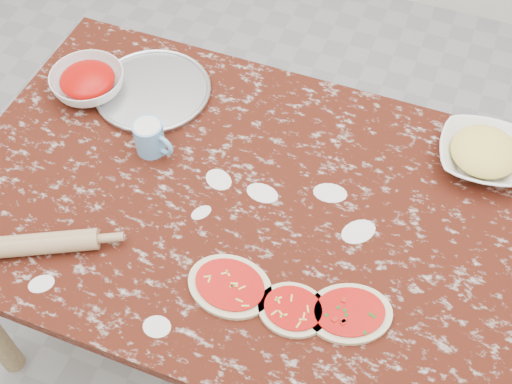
% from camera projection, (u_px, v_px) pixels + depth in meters
% --- Properties ---
extents(ground, '(4.00, 4.00, 0.00)m').
position_uv_depth(ground, '(256.00, 327.00, 2.29)').
color(ground, gray).
extents(worktable, '(1.60, 1.00, 0.75)m').
position_uv_depth(worktable, '(256.00, 221.00, 1.75)').
color(worktable, '#39120A').
rests_on(worktable, ground).
extents(pizza_tray, '(0.41, 0.41, 0.01)m').
position_uv_depth(pizza_tray, '(153.00, 91.00, 1.92)').
color(pizza_tray, '#B2B2B7').
rests_on(pizza_tray, worktable).
extents(sauce_bowl, '(0.28, 0.28, 0.07)m').
position_uv_depth(sauce_bowl, '(88.00, 83.00, 1.90)').
color(sauce_bowl, white).
rests_on(sauce_bowl, worktable).
extents(cheese_bowl, '(0.27, 0.27, 0.06)m').
position_uv_depth(cheese_bowl, '(483.00, 156.00, 1.74)').
color(cheese_bowl, white).
rests_on(cheese_bowl, worktable).
extents(flour_mug, '(0.12, 0.08, 0.10)m').
position_uv_depth(flour_mug, '(150.00, 138.00, 1.76)').
color(flour_mug, '#66A4D9').
rests_on(flour_mug, worktable).
extents(pizza_left, '(0.22, 0.18, 0.02)m').
position_uv_depth(pizza_left, '(230.00, 286.00, 1.53)').
color(pizza_left, beige).
rests_on(pizza_left, worktable).
extents(pizza_mid, '(0.17, 0.15, 0.02)m').
position_uv_depth(pizza_mid, '(293.00, 310.00, 1.50)').
color(pizza_mid, beige).
rests_on(pizza_mid, worktable).
extents(pizza_right, '(0.25, 0.22, 0.02)m').
position_uv_depth(pizza_right, '(349.00, 313.00, 1.49)').
color(pizza_right, beige).
rests_on(pizza_right, worktable).
extents(rolling_pin, '(0.26, 0.17, 0.05)m').
position_uv_depth(rolling_pin, '(43.00, 244.00, 1.58)').
color(rolling_pin, tan).
rests_on(rolling_pin, worktable).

